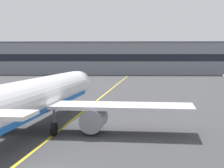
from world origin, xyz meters
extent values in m
cube|color=yellow|center=(0.00, 30.00, 0.00)|extent=(14.60, 179.45, 0.01)
cylinder|color=white|center=(-3.68, 13.51, 3.50)|extent=(7.37, 36.20, 3.80)
cone|color=white|center=(-1.76, 32.72, 3.50)|extent=(3.85, 2.95, 3.61)
cube|color=blue|center=(-3.68, 13.51, 2.46)|extent=(7.01, 33.33, 0.44)
cube|color=black|center=(-1.95, 30.83, 4.17)|extent=(2.95, 1.38, 0.60)
cube|color=white|center=(-3.62, 14.11, 2.65)|extent=(32.32, 7.97, 0.36)
cylinder|color=gray|center=(2.45, 12.50, 1.43)|extent=(2.65, 3.81, 2.30)
cylinder|color=black|center=(2.63, 14.34, 1.43)|extent=(1.96, 0.37, 1.95)
cylinder|color=#4C4C51|center=(-2.24, 27.94, 1.48)|extent=(0.24, 0.24, 1.60)
cylinder|color=black|center=(-2.24, 27.94, 0.45)|extent=(0.49, 0.94, 0.90)
cylinder|color=#4C4C51|center=(-6.47, 11.78, 1.77)|extent=(0.24, 0.24, 1.60)
cylinder|color=black|center=(-6.47, 11.78, 0.65)|extent=(0.53, 1.33, 1.30)
cylinder|color=#4C4C51|center=(-1.29, 11.26, 1.77)|extent=(0.24, 0.24, 1.60)
cylinder|color=black|center=(-1.29, 11.26, 0.65)|extent=(0.53, 1.33, 1.30)
cone|color=orange|center=(-1.83, 30.07, 0.28)|extent=(0.36, 0.36, 0.55)
cylinder|color=white|center=(-1.83, 30.07, 0.30)|extent=(0.23, 0.23, 0.07)
cube|color=orange|center=(-1.83, 30.07, 0.01)|extent=(0.44, 0.44, 0.03)
cube|color=gray|center=(6.07, 130.96, 6.39)|extent=(155.53, 12.00, 12.78)
cube|color=black|center=(6.07, 124.91, 6.79)|extent=(149.31, 0.12, 2.80)
cube|color=#595C63|center=(6.07, 130.96, 12.98)|extent=(155.93, 12.40, 0.40)
camera|label=1|loc=(5.37, -24.51, 7.77)|focal=60.77mm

